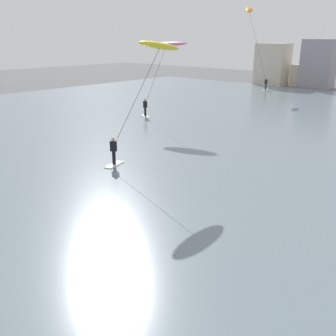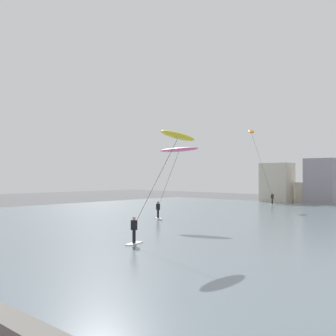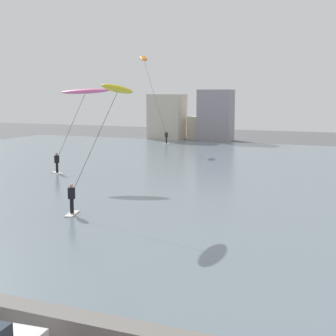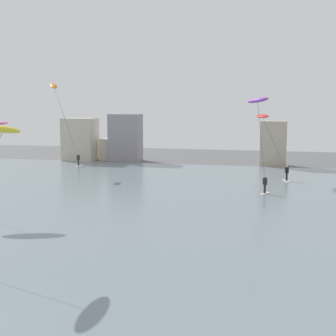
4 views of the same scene
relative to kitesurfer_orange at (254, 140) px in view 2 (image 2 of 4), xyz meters
The scene contains 3 objects.
kitesurfer_orange is the anchor object (origin of this frame).
kitesurfer_yellow 33.73m from the kitesurfer_orange, 67.70° to the right, with size 2.70×4.21×6.94m.
kitesurfer_pink 23.10m from the kitesurfer_orange, 76.53° to the right, with size 5.75×2.40×6.73m.
Camera 2 is at (8.63, 0.21, 4.24)m, focal length 42.60 mm.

